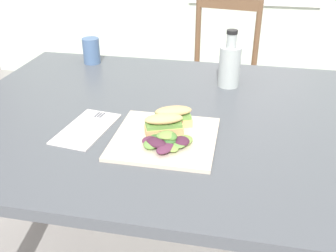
# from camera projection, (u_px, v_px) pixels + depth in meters

# --- Properties ---
(dining_table) EXTENTS (1.32, 0.96, 0.74)m
(dining_table) POSITION_uv_depth(u_px,v_px,m) (175.00, 146.00, 1.20)
(dining_table) COLOR #51565B
(dining_table) RESTS_ON ground
(chair_wooden_far) EXTENTS (0.46, 0.46, 0.87)m
(chair_wooden_far) POSITION_uv_depth(u_px,v_px,m) (218.00, 79.00, 2.18)
(chair_wooden_far) COLOR brown
(chair_wooden_far) RESTS_ON ground
(plate_lunch) EXTENTS (0.26, 0.26, 0.01)m
(plate_lunch) POSITION_uv_depth(u_px,v_px,m) (165.00, 138.00, 1.00)
(plate_lunch) COLOR beige
(plate_lunch) RESTS_ON dining_table
(sandwich_half_front) EXTENTS (0.11, 0.08, 0.06)m
(sandwich_half_front) POSITION_uv_depth(u_px,v_px,m) (164.00, 124.00, 1.00)
(sandwich_half_front) COLOR #DBB270
(sandwich_half_front) RESTS_ON plate_lunch
(sandwich_half_back) EXTENTS (0.11, 0.08, 0.06)m
(sandwich_half_back) POSITION_uv_depth(u_px,v_px,m) (173.00, 116.00, 1.04)
(sandwich_half_back) COLOR #DBB270
(sandwich_half_back) RESTS_ON plate_lunch
(salad_mixed_greens) EXTENTS (0.14, 0.12, 0.04)m
(salad_mixed_greens) POSITION_uv_depth(u_px,v_px,m) (167.00, 141.00, 0.95)
(salad_mixed_greens) COLOR #602D47
(salad_mixed_greens) RESTS_ON plate_lunch
(napkin_folded) EXTENTS (0.14, 0.22, 0.00)m
(napkin_folded) POSITION_uv_depth(u_px,v_px,m) (87.00, 128.00, 1.06)
(napkin_folded) COLOR silver
(napkin_folded) RESTS_ON dining_table
(fork_on_napkin) EXTENTS (0.04, 0.19, 0.00)m
(fork_on_napkin) POSITION_uv_depth(u_px,v_px,m) (90.00, 124.00, 1.07)
(fork_on_napkin) COLOR silver
(fork_on_napkin) RESTS_ON napkin_folded
(bottle_cold_brew) EXTENTS (0.07, 0.07, 0.19)m
(bottle_cold_brew) POSITION_uv_depth(u_px,v_px,m) (229.00, 67.00, 1.30)
(bottle_cold_brew) COLOR #472819
(bottle_cold_brew) RESTS_ON dining_table
(cup_extra_side) EXTENTS (0.07, 0.07, 0.10)m
(cup_extra_side) POSITION_uv_depth(u_px,v_px,m) (91.00, 51.00, 1.52)
(cup_extra_side) COLOR #4C6B93
(cup_extra_side) RESTS_ON dining_table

